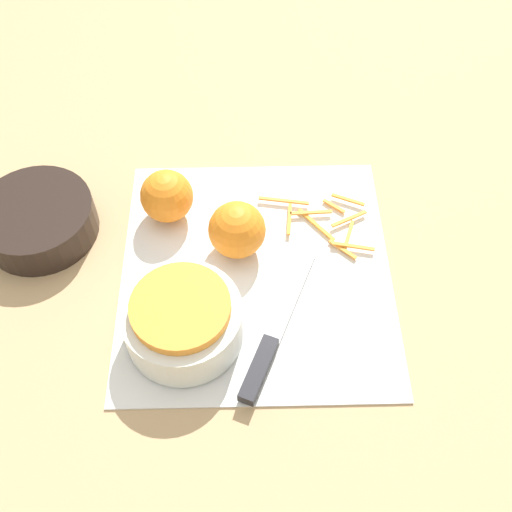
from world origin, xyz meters
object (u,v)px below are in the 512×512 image
at_px(orange_left, 237,230).
at_px(bowl_speckled, 183,320).
at_px(knife, 267,348).
at_px(bowl_dark, 38,220).
at_px(orange_right, 167,196).

bearing_deg(orange_left, bowl_speckled, 153.65).
relative_size(knife, orange_left, 2.93).
relative_size(bowl_dark, orange_left, 2.05).
distance_m(bowl_dark, orange_left, 0.28).
height_order(knife, orange_left, orange_left).
relative_size(bowl_dark, orange_right, 2.14).
distance_m(bowl_speckled, orange_right, 0.20).
height_order(orange_left, orange_right, orange_left).
relative_size(bowl_dark, knife, 0.70).
distance_m(orange_left, orange_right, 0.12).
bearing_deg(bowl_dark, orange_left, -97.99).
bearing_deg(orange_right, bowl_speckled, -170.79).
bearing_deg(orange_left, orange_right, 57.27).
bearing_deg(orange_right, orange_left, -122.73).
xyz_separation_m(bowl_dark, orange_right, (0.02, -0.18, 0.02)).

